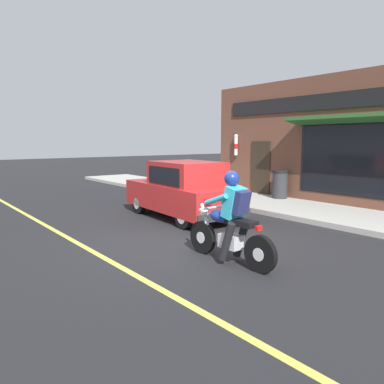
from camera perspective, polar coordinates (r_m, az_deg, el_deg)
ground_plane at (r=7.81m, az=-0.27°, el=-7.96°), size 80.00×80.00×0.00m
sidewalk_curb at (r=13.18m, az=8.26°, el=-1.23°), size 2.60×22.00×0.14m
lane_stripe at (r=9.59m, az=-20.28°, el=-5.45°), size 0.12×19.80×0.01m
storefront_building at (r=12.87m, az=20.62°, el=7.25°), size 1.25×9.90×4.20m
motorcycle_with_rider at (r=6.56m, az=5.88°, el=-4.98°), size 0.56×2.02×1.62m
car_hatchback at (r=10.30m, az=-1.36°, el=0.24°), size 1.88×3.88×1.57m
trash_bin at (r=13.32m, az=13.26°, el=1.20°), size 0.56×0.56×0.98m
fire_hydrant at (r=14.73m, az=3.47°, el=1.76°), size 0.36×0.24×0.88m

